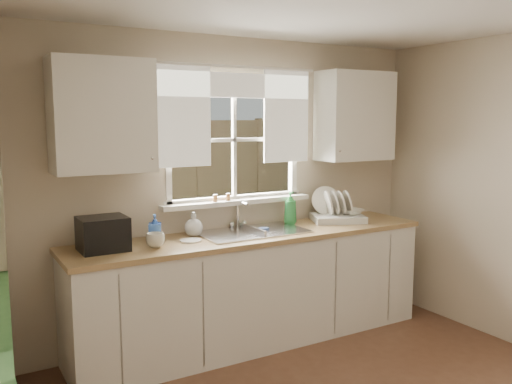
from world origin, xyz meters
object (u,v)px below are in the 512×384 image
black_appliance (103,234)px  soap_bottle_a (290,208)px  cup (155,240)px  dish_rack (337,213)px

black_appliance → soap_bottle_a: bearing=4.0°
black_appliance → cup: bearing=-16.8°
soap_bottle_a → black_appliance: soap_bottle_a is taller
soap_bottle_a → cup: 1.34m
soap_bottle_a → cup: bearing=-160.4°
cup → black_appliance: 0.37m
dish_rack → soap_bottle_a: (-0.44, 0.10, 0.07)m
dish_rack → soap_bottle_a: dish_rack is taller
soap_bottle_a → black_appliance: bearing=-165.9°
cup → black_appliance: black_appliance is taller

